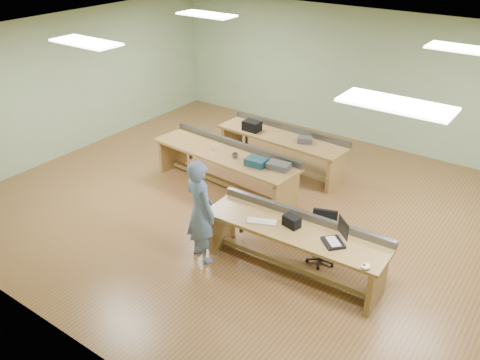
# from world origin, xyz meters

# --- Properties ---
(floor) EXTENTS (10.00, 10.00, 0.00)m
(floor) POSITION_xyz_m (0.00, 0.00, 0.00)
(floor) COLOR brown
(floor) RESTS_ON ground
(ceiling) EXTENTS (10.00, 10.00, 0.00)m
(ceiling) POSITION_xyz_m (0.00, 0.00, 3.00)
(ceiling) COLOR silver
(ceiling) RESTS_ON wall_back
(wall_back) EXTENTS (10.00, 0.04, 3.00)m
(wall_back) POSITION_xyz_m (0.00, 4.00, 1.50)
(wall_back) COLOR #98B388
(wall_back) RESTS_ON floor
(wall_front) EXTENTS (10.00, 0.04, 3.00)m
(wall_front) POSITION_xyz_m (0.00, -4.00, 1.50)
(wall_front) COLOR #98B388
(wall_front) RESTS_ON floor
(wall_left) EXTENTS (0.04, 8.00, 3.00)m
(wall_left) POSITION_xyz_m (-5.00, 0.00, 1.50)
(wall_left) COLOR #98B388
(wall_left) RESTS_ON floor
(fluor_panels) EXTENTS (6.20, 3.50, 0.03)m
(fluor_panels) POSITION_xyz_m (0.00, 0.00, 2.97)
(fluor_panels) COLOR white
(fluor_panels) RESTS_ON ceiling
(workbench_front) EXTENTS (2.78, 0.83, 0.86)m
(workbench_front) POSITION_xyz_m (1.22, -1.17, 0.55)
(workbench_front) COLOR #A47945
(workbench_front) RESTS_ON floor
(workbench_mid) EXTENTS (3.12, 1.04, 0.86)m
(workbench_mid) POSITION_xyz_m (-1.18, 0.33, 0.56)
(workbench_mid) COLOR #A47945
(workbench_mid) RESTS_ON floor
(workbench_back) EXTENTS (2.82, 0.88, 0.86)m
(workbench_back) POSITION_xyz_m (-0.73, 1.65, 0.55)
(workbench_back) COLOR #A47945
(workbench_back) RESTS_ON floor
(person) EXTENTS (0.71, 0.58, 1.67)m
(person) POSITION_xyz_m (-0.10, -1.72, 0.83)
(person) COLOR #6A83AD
(person) RESTS_ON floor
(laptop_base) EXTENTS (0.40, 0.40, 0.03)m
(laptop_base) POSITION_xyz_m (1.83, -1.21, 0.77)
(laptop_base) COLOR black
(laptop_base) RESTS_ON workbench_front
(laptop_screen) EXTENTS (0.24, 0.22, 0.25)m
(laptop_screen) POSITION_xyz_m (1.91, -1.12, 1.00)
(laptop_screen) COLOR black
(laptop_screen) RESTS_ON laptop_base
(keyboard) EXTENTS (0.46, 0.31, 0.03)m
(keyboard) POSITION_xyz_m (0.74, -1.33, 0.76)
(keyboard) COLOR beige
(keyboard) RESTS_ON workbench_front
(trackball_mouse) EXTENTS (0.13, 0.15, 0.06)m
(trackball_mouse) POSITION_xyz_m (2.41, -1.46, 0.78)
(trackball_mouse) COLOR white
(trackball_mouse) RESTS_ON workbench_front
(camera_bag) EXTENTS (0.28, 0.21, 0.17)m
(camera_bag) POSITION_xyz_m (1.15, -1.17, 0.83)
(camera_bag) COLOR black
(camera_bag) RESTS_ON workbench_front
(task_chair) EXTENTS (0.57, 0.57, 0.83)m
(task_chair) POSITION_xyz_m (1.44, -0.72, 0.30)
(task_chair) COLOR black
(task_chair) RESTS_ON floor
(parts_bin_teal) EXTENTS (0.39, 0.31, 0.13)m
(parts_bin_teal) POSITION_xyz_m (-0.39, 0.20, 0.82)
(parts_bin_teal) COLOR #143542
(parts_bin_teal) RESTS_ON workbench_mid
(parts_bin_grey) EXTENTS (0.42, 0.30, 0.11)m
(parts_bin_grey) POSITION_xyz_m (0.01, 0.32, 0.80)
(parts_bin_grey) COLOR #3B3B3E
(parts_bin_grey) RESTS_ON workbench_mid
(mug) EXTENTS (0.12, 0.12, 0.09)m
(mug) POSITION_xyz_m (-0.89, 0.24, 0.79)
(mug) COLOR #3B3B3E
(mug) RESTS_ON workbench_mid
(drinks_can) EXTENTS (0.07, 0.07, 0.11)m
(drinks_can) POSITION_xyz_m (-1.46, 0.28, 0.80)
(drinks_can) COLOR silver
(drinks_can) RESTS_ON workbench_mid
(storage_box_back) EXTENTS (0.36, 0.26, 0.20)m
(storage_box_back) POSITION_xyz_m (-1.39, 1.52, 0.85)
(storage_box_back) COLOR black
(storage_box_back) RESTS_ON workbench_back
(tray_back) EXTENTS (0.34, 0.31, 0.11)m
(tray_back) POSITION_xyz_m (-0.18, 1.60, 0.81)
(tray_back) COLOR #3B3B3E
(tray_back) RESTS_ON workbench_back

